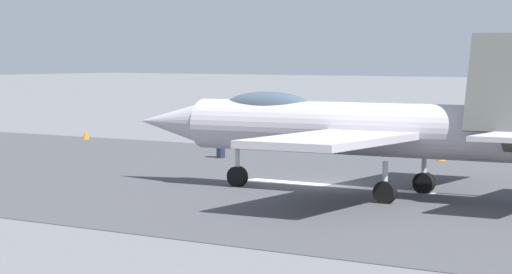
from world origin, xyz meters
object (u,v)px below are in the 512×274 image
(crew_person, at_px, (221,142))
(fighter_jet, at_px, (358,127))
(marker_cone_far, at_px, (86,135))
(marker_cone_mid, at_px, (441,155))

(crew_person, bearing_deg, fighter_jet, 146.11)
(marker_cone_far, bearing_deg, marker_cone_mid, 180.00)
(marker_cone_mid, bearing_deg, crew_person, 28.59)
(fighter_jet, distance_m, marker_cone_far, 29.76)
(crew_person, height_order, marker_cone_mid, crew_person)
(fighter_jet, xyz_separation_m, marker_cone_mid, (3.60, -13.47, -2.12))
(marker_cone_mid, bearing_deg, fighter_jet, 104.95)
(marker_cone_far, bearing_deg, crew_person, 160.23)
(fighter_jet, xyz_separation_m, marker_cone_far, (26.45, -13.47, -2.12))
(fighter_jet, relative_size, crew_person, 11.27)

